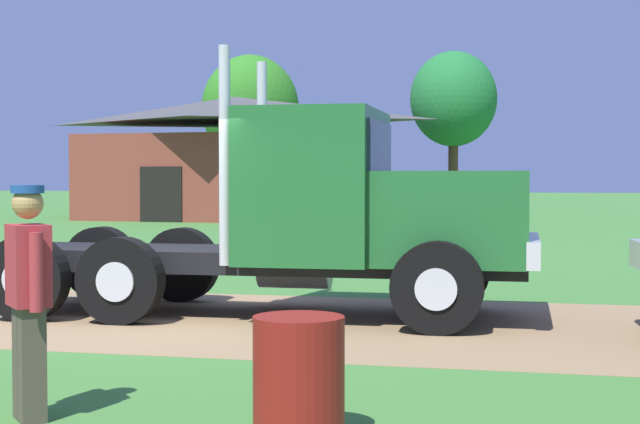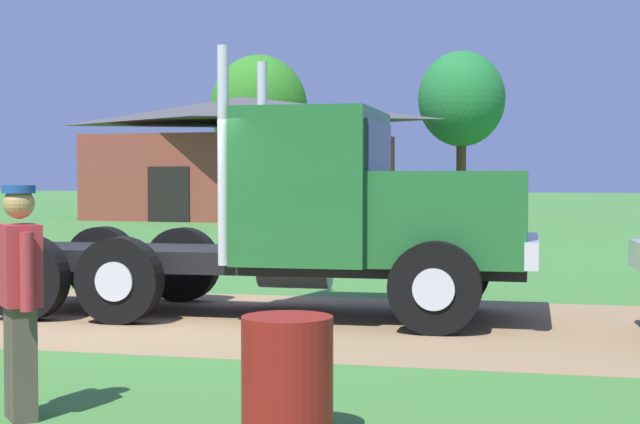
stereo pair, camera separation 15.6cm
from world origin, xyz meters
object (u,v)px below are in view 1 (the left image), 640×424
visitor_standing_near (29,293)px  shed_building (234,160)px  steel_barrel (299,378)px  truck_foreground_white (324,219)px

visitor_standing_near → shed_building: (-9.04, 32.89, 1.55)m
visitor_standing_near → steel_barrel: (2.08, -0.07, -0.52)m
steel_barrel → visitor_standing_near: bearing=178.1°
truck_foreground_white → visitor_standing_near: bearing=-99.6°
visitor_standing_near → truck_foreground_white: bearing=80.4°
visitor_standing_near → steel_barrel: 2.14m
truck_foreground_white → visitor_standing_near: truck_foreground_white is taller
shed_building → steel_barrel: bearing=-71.4°
steel_barrel → shed_building: (-11.12, 32.96, 2.07)m
truck_foreground_white → shed_building: bearing=110.2°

